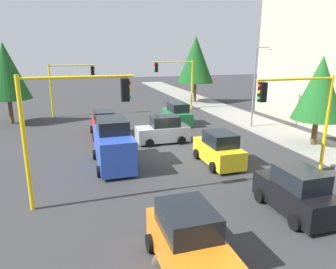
% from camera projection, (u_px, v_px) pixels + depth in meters
% --- Properties ---
extents(ground_plane, '(120.00, 120.00, 0.00)m').
position_uv_depth(ground_plane, '(163.00, 151.00, 21.06)').
color(ground_plane, '#353538').
extents(sidewalk_kerb, '(80.00, 4.00, 0.15)m').
position_uv_depth(sidewalk_kerb, '(258.00, 124.00, 28.63)').
color(sidewalk_kerb, gray).
rests_on(sidewalk_kerb, ground).
extents(traffic_signal_far_left, '(0.36, 4.59, 5.50)m').
position_uv_depth(traffic_signal_far_left, '(177.00, 75.00, 34.58)').
color(traffic_signal_far_left, yellow).
rests_on(traffic_signal_far_left, ground).
extents(traffic_signal_far_right, '(0.36, 4.59, 5.25)m').
position_uv_depth(traffic_signal_far_right, '(70.00, 79.00, 31.42)').
color(traffic_signal_far_right, yellow).
rests_on(traffic_signal_far_right, ground).
extents(traffic_signal_near_left, '(0.36, 4.59, 5.32)m').
position_uv_depth(traffic_signal_near_left, '(300.00, 106.00, 16.14)').
color(traffic_signal_near_left, yellow).
rests_on(traffic_signal_near_left, ground).
extents(traffic_signal_near_right, '(0.36, 4.59, 5.67)m').
position_uv_depth(traffic_signal_near_right, '(69.00, 115.00, 12.87)').
color(traffic_signal_near_right, yellow).
rests_on(traffic_signal_near_right, ground).
extents(street_lamp_curbside, '(2.15, 0.28, 7.00)m').
position_uv_depth(street_lamp_curbside, '(257.00, 78.00, 25.87)').
color(street_lamp_curbside, slate).
rests_on(street_lamp_curbside, ground).
extents(tree_roadside_far, '(4.51, 4.51, 8.26)m').
position_uv_depth(tree_roadside_far, '(196.00, 60.00, 38.96)').
color(tree_roadside_far, brown).
rests_on(tree_roadside_far, ground).
extents(tree_opposite_side, '(3.99, 3.99, 7.28)m').
position_uv_depth(tree_opposite_side, '(6.00, 71.00, 27.79)').
color(tree_opposite_side, brown).
rests_on(tree_opposite_side, ground).
extents(tree_roadside_near, '(3.43, 3.43, 6.23)m').
position_uv_depth(tree_roadside_near, '(320.00, 89.00, 21.13)').
color(tree_roadside_near, brown).
rests_on(tree_roadside_near, ground).
extents(delivery_van_blue, '(4.80, 2.22, 2.77)m').
position_uv_depth(delivery_van_blue, '(113.00, 144.00, 18.19)').
color(delivery_van_blue, blue).
rests_on(delivery_van_blue, ground).
extents(car_yellow, '(3.89, 1.98, 1.98)m').
position_uv_depth(car_yellow, '(219.00, 149.00, 18.53)').
color(car_yellow, yellow).
rests_on(car_yellow, ground).
extents(car_silver, '(1.93, 3.80, 1.98)m').
position_uv_depth(car_silver, '(163.00, 131.00, 22.85)').
color(car_silver, '#B2B5BA').
rests_on(car_silver, ground).
extents(car_black, '(3.79, 1.96, 1.98)m').
position_uv_depth(car_black, '(296.00, 192.00, 12.93)').
color(car_black, black).
rests_on(car_black, ground).
extents(car_orange, '(3.88, 2.08, 1.98)m').
position_uv_depth(car_orange, '(189.00, 242.00, 9.58)').
color(car_orange, orange).
rests_on(car_orange, ground).
extents(car_red, '(4.17, 2.00, 1.98)m').
position_uv_depth(car_red, '(104.00, 125.00, 24.70)').
color(car_red, red).
rests_on(car_red, ground).
extents(car_green, '(4.15, 1.96, 1.98)m').
position_uv_depth(car_green, '(177.00, 114.00, 28.66)').
color(car_green, '#1E7238').
rests_on(car_green, ground).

